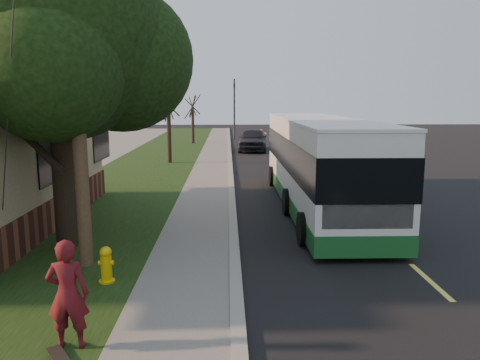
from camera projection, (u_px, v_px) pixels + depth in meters
name	position (u px, v px, depth m)	size (l,w,h in m)	color
ground	(236.00, 284.00, 9.51)	(120.00, 120.00, 0.00)	black
road	(327.00, 189.00, 19.46)	(8.00, 80.00, 0.01)	black
curb	(231.00, 188.00, 19.34)	(0.25, 80.00, 0.12)	gray
sidewalk	(207.00, 189.00, 19.32)	(2.00, 80.00, 0.08)	slate
grass_verge	(122.00, 189.00, 19.23)	(5.00, 80.00, 0.07)	black
fire_hydrant	(106.00, 265.00, 9.36)	(0.32, 0.32, 0.74)	#E4B40C
utility_pole	(74.00, 53.00, 9.60)	(2.86, 3.21, 9.07)	#473321
leafy_tree	(58.00, 37.00, 11.12)	(6.30, 6.00, 7.80)	black
bare_tree_near	(169.00, 126.00, 26.77)	(1.38, 1.21, 4.31)	black
bare_tree_far	(193.00, 120.00, 38.63)	(1.38, 1.21, 4.03)	black
traffic_signal	(234.00, 105.00, 42.46)	(0.18, 0.22, 5.50)	#2D2D30
transit_bus	(319.00, 161.00, 15.81)	(2.61, 11.32, 3.06)	silver
skateboarder	(68.00, 294.00, 6.81)	(0.60, 0.40, 1.66)	#531016
skateboard_main	(61.00, 359.00, 6.51)	(0.62, 0.78, 0.08)	black
distant_car	(252.00, 139.00, 33.80)	(1.95, 4.86, 1.65)	black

